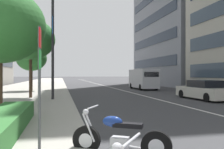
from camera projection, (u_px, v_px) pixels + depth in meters
name	position (u px, v px, depth m)	size (l,w,h in m)	color
sidewalk_right_plaza	(32.00, 88.00, 30.42)	(160.00, 9.01, 0.15)	#A39E93
lane_centre_stripe	(104.00, 86.00, 37.62)	(110.00, 0.16, 0.01)	silver
motorcycle_second_in_row	(119.00, 138.00, 5.07)	(1.20, 2.01, 1.10)	black
car_approaching_light	(203.00, 91.00, 16.83)	(4.70, 1.96, 1.41)	beige
delivery_van_ahead	(143.00, 79.00, 28.46)	(5.79, 2.21, 2.46)	#B7B7BC
parking_sign_by_curb	(40.00, 74.00, 4.81)	(0.32, 0.06, 2.68)	#47494C
street_lamp_with_banners	(57.00, 23.00, 15.69)	(1.26, 2.33, 8.76)	#232326
street_tree_far_plaza	(0.00, 25.00, 10.06)	(3.89, 3.89, 5.48)	#473323
street_tree_mid_sidewalk	(31.00, 39.00, 16.74)	(3.50, 3.50, 5.73)	#473323
street_tree_by_lamp_post	(32.00, 58.00, 23.93)	(3.10, 3.10, 4.69)	#473323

